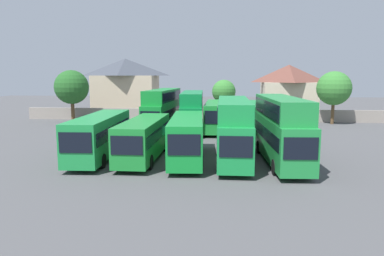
# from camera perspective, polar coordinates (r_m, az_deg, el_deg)

# --- Properties ---
(ground) EXTENTS (140.00, 140.00, 0.00)m
(ground) POSITION_cam_1_polar(r_m,az_deg,el_deg) (47.15, 1.68, 0.02)
(ground) COLOR #4C4C4F
(depot_boundary_wall) EXTENTS (56.00, 0.50, 1.80)m
(depot_boundary_wall) POSITION_cam_1_polar(r_m,az_deg,el_deg) (54.46, 2.19, 2.10)
(depot_boundary_wall) COLOR gray
(depot_boundary_wall) RESTS_ON ground
(bus_1) EXTENTS (3.12, 11.28, 3.54)m
(bus_1) POSITION_cam_1_polar(r_m,az_deg,el_deg) (30.87, -14.45, -0.92)
(bus_1) COLOR #1D8D40
(bus_1) RESTS_ON ground
(bus_2) EXTENTS (2.64, 10.40, 3.27)m
(bus_2) POSITION_cam_1_polar(r_m,az_deg,el_deg) (29.65, -7.64, -1.38)
(bus_2) COLOR #1B8330
(bus_2) RESTS_ON ground
(bus_3) EXTENTS (3.21, 10.90, 3.52)m
(bus_3) POSITION_cam_1_polar(r_m,az_deg,el_deg) (29.00, -0.80, -1.26)
(bus_3) COLOR #138C31
(bus_3) RESTS_ON ground
(bus_4) EXTENTS (2.63, 11.53, 4.94)m
(bus_4) POSITION_cam_1_polar(r_m,az_deg,el_deg) (28.98, 6.60, 0.24)
(bus_4) COLOR #188D3F
(bus_4) RESTS_ON ground
(bus_5) EXTENTS (3.16, 11.67, 5.16)m
(bus_5) POSITION_cam_1_polar(r_m,az_deg,el_deg) (28.98, 13.97, 0.27)
(bus_5) COLOR #208A3D
(bus_5) RESTS_ON ground
(bus_6) EXTENTS (3.21, 11.69, 5.11)m
(bus_6) POSITION_cam_1_polar(r_m,az_deg,el_deg) (45.20, -4.71, 3.30)
(bus_6) COLOR #15852F
(bus_6) RESTS_ON ground
(bus_7) EXTENTS (3.14, 11.60, 4.83)m
(bus_7) POSITION_cam_1_polar(r_m,az_deg,el_deg) (44.24, 0.04, 3.02)
(bus_7) COLOR #0F7F3B
(bus_7) RESTS_ON ground
(bus_8) EXTENTS (2.71, 10.98, 3.56)m
(bus_8) POSITION_cam_1_polar(r_m,az_deg,el_deg) (44.37, 3.91, 2.11)
(bus_8) COLOR #1D8E35
(bus_8) RESTS_ON ground
(bus_9) EXTENTS (2.72, 11.29, 3.49)m
(bus_9) POSITION_cam_1_polar(r_m,az_deg,el_deg) (44.67, 9.24, 2.02)
(bus_9) COLOR #128B38
(bus_9) RESTS_ON ground
(house_terrace_left) EXTENTS (11.14, 7.01, 9.72)m
(house_terrace_left) POSITION_cam_1_polar(r_m,az_deg,el_deg) (64.17, -10.48, 6.55)
(house_terrace_left) COLOR #C6B293
(house_terrace_left) RESTS_ON ground
(house_terrace_centre) EXTENTS (9.07, 8.24, 8.62)m
(house_terrace_centre) POSITION_cam_1_polar(r_m,az_deg,el_deg) (63.37, 15.06, 5.88)
(house_terrace_centre) COLOR beige
(house_terrace_centre) RESTS_ON ground
(tree_left_of_lot) EXTENTS (4.97, 4.97, 7.62)m
(tree_left_of_lot) POSITION_cam_1_polar(r_m,az_deg,el_deg) (55.82, -18.59, 6.16)
(tree_left_of_lot) COLOR brown
(tree_left_of_lot) RESTS_ON ground
(tree_behind_wall) EXTENTS (4.76, 4.76, 7.44)m
(tree_behind_wall) POSITION_cam_1_polar(r_m,az_deg,el_deg) (54.25, 21.65, 5.87)
(tree_behind_wall) COLOR brown
(tree_behind_wall) RESTS_ON ground
(tree_right_of_lot) EXTENTS (3.69, 3.69, 6.17)m
(tree_right_of_lot) POSITION_cam_1_polar(r_m,az_deg,el_deg) (56.61, 5.08, 5.75)
(tree_right_of_lot) COLOR brown
(tree_right_of_lot) RESTS_ON ground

